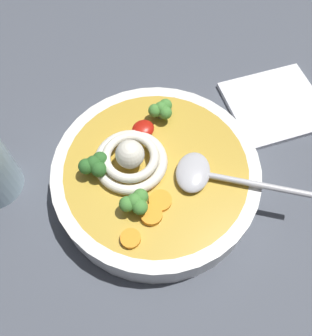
{
  "coord_description": "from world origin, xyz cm",
  "views": [
    {
      "loc": [
        -14.19,
        -19.83,
        51.19
      ],
      "look_at": [
        1.97,
        -2.76,
        8.92
      ],
      "focal_mm": 39.13,
      "sensor_mm": 36.0,
      "label": 1
    }
  ],
  "objects_px": {
    "noodle_pile": "(128,160)",
    "soup_spoon": "(204,174)",
    "soup_bowl": "(156,176)",
    "folded_napkin": "(275,105)"
  },
  "relations": [
    {
      "from": "noodle_pile",
      "to": "folded_napkin",
      "type": "height_order",
      "value": "noodle_pile"
    },
    {
      "from": "soup_spoon",
      "to": "folded_napkin",
      "type": "xyz_separation_m",
      "value": [
        0.2,
        0.02,
        -0.05
      ]
    },
    {
      "from": "soup_spoon",
      "to": "folded_napkin",
      "type": "relative_size",
      "value": 1.09
    },
    {
      "from": "noodle_pile",
      "to": "soup_spoon",
      "type": "xyz_separation_m",
      "value": [
        0.06,
        -0.08,
        -0.01
      ]
    },
    {
      "from": "noodle_pile",
      "to": "soup_bowl",
      "type": "bearing_deg",
      "value": -51.18
    },
    {
      "from": "soup_bowl",
      "to": "soup_spoon",
      "type": "xyz_separation_m",
      "value": [
        0.04,
        -0.05,
        0.03
      ]
    },
    {
      "from": "soup_spoon",
      "to": "folded_napkin",
      "type": "bearing_deg",
      "value": 62.33
    },
    {
      "from": "soup_bowl",
      "to": "folded_napkin",
      "type": "distance_m",
      "value": 0.24
    },
    {
      "from": "soup_bowl",
      "to": "noodle_pile",
      "type": "distance_m",
      "value": 0.05
    },
    {
      "from": "soup_bowl",
      "to": "folded_napkin",
      "type": "height_order",
      "value": "soup_bowl"
    }
  ]
}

